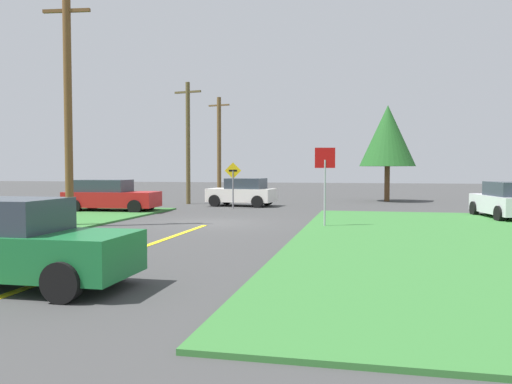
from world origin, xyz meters
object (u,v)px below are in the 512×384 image
Objects in this scene: stop_sign at (325,172)px; car_behind_on_main_road at (8,243)px; utility_pole_far at (219,146)px; oak_tree_left at (388,136)px; direction_sign at (233,180)px; utility_pole_mid at (188,141)px; parked_car_near_building at (110,196)px; car_on_crossroad at (508,201)px; utility_pole_near at (68,107)px; car_approaching_junction at (243,192)px.

stop_sign reaches higher than car_behind_on_main_road.
oak_tree_left is (12.68, -3.49, 0.37)m from utility_pole_far.
car_behind_on_main_road is at bearing -80.86° from utility_pole_far.
utility_pole_mid is at bearing 141.34° from direction_sign.
utility_pole_mid reaches higher than oak_tree_left.
stop_sign is 16.62m from oak_tree_left.
direction_sign reaches higher than car_behind_on_main_road.
direction_sign reaches higher than parked_car_near_building.
stop_sign is 0.46× the size of oak_tree_left.
utility_pole_mid reaches higher than car_on_crossroad.
utility_pole_far is at bearing 91.24° from utility_pole_near.
utility_pole_far is at bearing 93.72° from utility_pole_mid.
car_on_crossroad is 0.50× the size of utility_pole_near.
car_approaching_junction is 0.46× the size of utility_pole_near.
utility_pole_near reaches higher than direction_sign.
stop_sign is 22.09m from utility_pole_far.
utility_pole_near reaches higher than car_behind_on_main_road.
parked_car_near_building is 18.46m from oak_tree_left.
parked_car_near_building is (-6.18, 15.27, 0.00)m from car_behind_on_main_road.
direction_sign is at bearing 91.48° from car_behind_on_main_road.
stop_sign is at bearing -63.51° from utility_pole_far.
car_on_crossroad is 0.56× the size of utility_pole_far.
car_on_crossroad is 1.08× the size of car_approaching_junction.
utility_pole_mid is at bearing 89.53° from utility_pole_near.
stop_sign is 0.38× the size of utility_pole_far.
utility_pole_far is at bearing 109.90° from direction_sign.
utility_pole_near reaches higher than stop_sign.
utility_pole_near reaches higher than parked_car_near_building.
utility_pole_mid is 1.17× the size of oak_tree_left.
car_approaching_junction is 0.62× the size of oak_tree_left.
utility_pole_far is (-9.82, 19.70, 1.92)m from stop_sign.
car_behind_on_main_road is 20.59m from car_approaching_junction.
parked_car_near_building is at bearing 49.59° from car_approaching_junction.
utility_pole_near is at bearing 115.70° from car_behind_on_main_road.
utility_pole_near is 1.16× the size of utility_pole_mid.
parked_car_near_building is 0.54× the size of utility_pole_near.
direction_sign reaches higher than car_approaching_junction.
car_behind_on_main_road is at bearing 97.68° from car_approaching_junction.
direction_sign is at bearing -136.39° from oak_tree_left.
car_behind_on_main_road and parked_car_near_building have the same top height.
car_behind_on_main_road is 0.96× the size of parked_car_near_building.
utility_pole_mid is 5.19m from direction_sign.
utility_pole_mid is (1.87, 6.33, 3.08)m from parked_car_near_building.
parked_car_near_building is at bearing -34.94° from stop_sign.
car_on_crossroad is 0.92× the size of parked_car_near_building.
utility_pole_near is 3.43× the size of direction_sign.
car_behind_on_main_road is at bearing 52.88° from stop_sign.
car_on_crossroad and parked_car_near_building have the same top height.
car_behind_on_main_road is 0.58× the size of utility_pole_far.
utility_pole_mid reaches higher than stop_sign.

